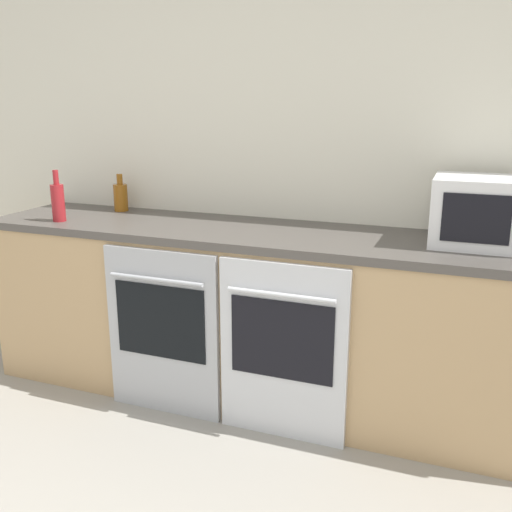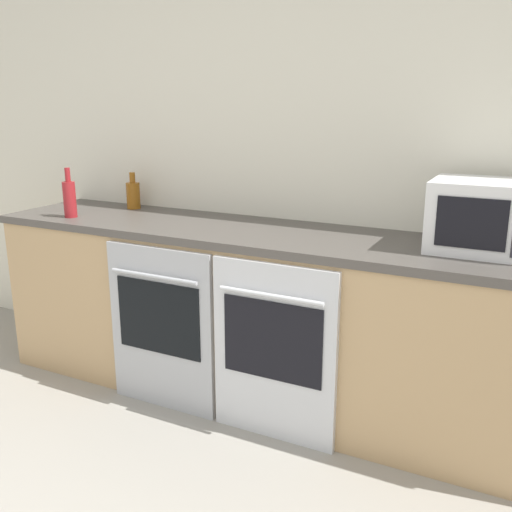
{
  "view_description": "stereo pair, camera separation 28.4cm",
  "coord_description": "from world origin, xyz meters",
  "px_view_note": "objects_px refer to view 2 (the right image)",
  "views": [
    {
      "loc": [
        0.92,
        -0.39,
        1.51
      ],
      "look_at": [
        -0.06,
        2.17,
        0.76
      ],
      "focal_mm": 40.0,
      "sensor_mm": 36.0,
      "label": 1
    },
    {
      "loc": [
        1.18,
        -0.28,
        1.51
      ],
      "look_at": [
        -0.06,
        2.17,
        0.76
      ],
      "focal_mm": 40.0,
      "sensor_mm": 36.0,
      "label": 2
    }
  ],
  "objects_px": {
    "bottle_red": "(70,198)",
    "bottle_amber": "(133,194)",
    "oven_right": "(273,352)",
    "microwave": "(487,216)",
    "oven_left": "(161,328)"
  },
  "relations": [
    {
      "from": "bottle_red",
      "to": "bottle_amber",
      "type": "relative_size",
      "value": 1.27
    },
    {
      "from": "oven_right",
      "to": "bottle_red",
      "type": "bearing_deg",
      "value": 173.35
    },
    {
      "from": "bottle_red",
      "to": "oven_left",
      "type": "bearing_deg",
      "value": -12.5
    },
    {
      "from": "oven_right",
      "to": "oven_left",
      "type": "bearing_deg",
      "value": 180.0
    },
    {
      "from": "oven_right",
      "to": "microwave",
      "type": "bearing_deg",
      "value": 26.04
    },
    {
      "from": "oven_right",
      "to": "bottle_red",
      "type": "height_order",
      "value": "bottle_red"
    },
    {
      "from": "oven_left",
      "to": "microwave",
      "type": "bearing_deg",
      "value": 15.4
    },
    {
      "from": "oven_right",
      "to": "bottle_amber",
      "type": "bearing_deg",
      "value": 155.96
    },
    {
      "from": "bottle_red",
      "to": "bottle_amber",
      "type": "xyz_separation_m",
      "value": [
        0.14,
        0.36,
        -0.02
      ]
    },
    {
      "from": "oven_right",
      "to": "bottle_amber",
      "type": "xyz_separation_m",
      "value": [
        -1.15,
        0.51,
        0.55
      ]
    },
    {
      "from": "oven_right",
      "to": "bottle_red",
      "type": "distance_m",
      "value": 1.42
    },
    {
      "from": "oven_left",
      "to": "bottle_amber",
      "type": "distance_m",
      "value": 0.93
    },
    {
      "from": "oven_right",
      "to": "microwave",
      "type": "height_order",
      "value": "microwave"
    },
    {
      "from": "oven_left",
      "to": "microwave",
      "type": "xyz_separation_m",
      "value": [
        1.41,
        0.39,
        0.62
      ]
    },
    {
      "from": "bottle_amber",
      "to": "oven_right",
      "type": "bearing_deg",
      "value": -24.04
    }
  ]
}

